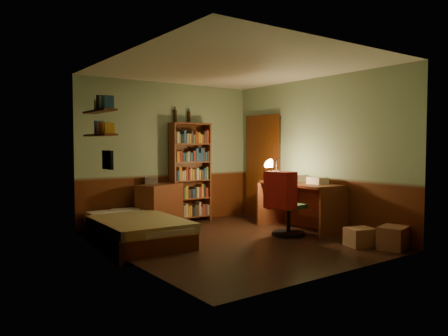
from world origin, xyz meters
TOP-DOWN VIEW (x-y plane):
  - floor at (0.00, 0.00)m, footprint 3.50×4.00m
  - ceiling at (0.00, 0.00)m, footprint 3.50×4.00m
  - wall_back at (0.00, 2.01)m, footprint 3.50×0.02m
  - wall_left at (-1.76, 0.00)m, footprint 0.02×4.00m
  - wall_right at (1.76, 0.00)m, footprint 0.02×4.00m
  - wall_front at (0.00, -2.01)m, footprint 3.50×0.02m
  - doorway at (1.72, 1.30)m, footprint 0.06×0.90m
  - door_trim at (1.69, 1.30)m, footprint 0.02×0.98m
  - bed at (-1.19, 0.93)m, footprint 1.29×2.15m
  - dresser at (-0.32, 1.76)m, footprint 0.95×0.74m
  - mini_stereo at (-0.42, 1.89)m, footprint 0.27×0.25m
  - bookshelf at (0.37, 1.85)m, footprint 0.81×0.28m
  - bottle_left at (0.11, 1.96)m, footprint 0.08×0.08m
  - bottle_right at (0.41, 1.96)m, footprint 0.06×0.06m
  - desk at (1.44, 0.04)m, footprint 0.75×1.56m
  - paper_stack at (1.62, 0.45)m, footprint 0.24×0.30m
  - desk_lamp at (1.24, 0.41)m, footprint 0.21×0.21m
  - office_chair at (0.99, -0.15)m, footprint 0.48×0.43m
  - red_jacket at (0.77, -0.14)m, footprint 0.29×0.50m
  - wall_shelf_lower at (-1.64, 1.10)m, footprint 0.20×0.90m
  - wall_shelf_upper at (-1.64, 1.10)m, footprint 0.20×0.90m
  - framed_picture at (-1.72, 0.60)m, footprint 0.04×0.32m
  - cardboard_box_a at (1.53, -1.68)m, footprint 0.49×0.43m
  - cardboard_box_b at (1.29, -1.30)m, footprint 0.44×0.40m

SIDE VIEW (x-z plane):
  - floor at x=0.00m, z-range -0.02..0.00m
  - cardboard_box_b at x=1.29m, z-range 0.00..0.26m
  - cardboard_box_a at x=1.53m, z-range 0.00..0.32m
  - bed at x=-1.19m, z-range 0.00..0.61m
  - dresser at x=-0.32m, z-range 0.00..0.76m
  - desk at x=1.44m, z-range 0.00..0.81m
  - office_chair at x=0.99m, z-range 0.00..0.91m
  - mini_stereo at x=-0.42m, z-range 0.76..0.88m
  - paper_stack at x=1.62m, z-range 0.81..0.92m
  - bookshelf at x=0.37m, z-range 0.00..1.87m
  - doorway at x=1.72m, z-range 0.00..2.00m
  - door_trim at x=1.69m, z-range -0.04..2.04m
  - desk_lamp at x=1.24m, z-range 0.81..1.43m
  - red_jacket at x=0.77m, z-range 0.91..1.48m
  - framed_picture at x=-1.72m, z-range 1.12..1.38m
  - wall_back at x=0.00m, z-range 0.00..2.60m
  - wall_left at x=-1.76m, z-range 0.00..2.60m
  - wall_right at x=1.76m, z-range 0.00..2.60m
  - wall_front at x=0.00m, z-range 0.00..2.60m
  - wall_shelf_lower at x=-1.64m, z-range 1.59..1.61m
  - wall_shelf_upper at x=-1.64m, z-range 1.94..1.96m
  - bottle_right at x=0.41m, z-range 1.87..2.09m
  - bottle_left at x=0.11m, z-range 1.87..2.11m
  - ceiling at x=0.00m, z-range 2.60..2.62m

